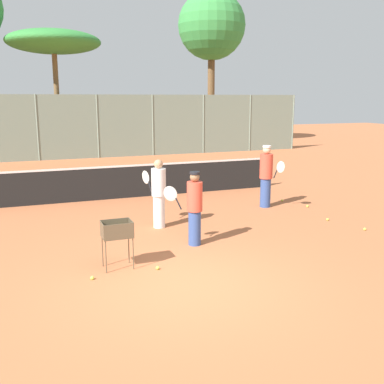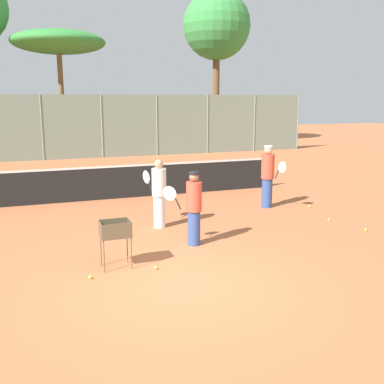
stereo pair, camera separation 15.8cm
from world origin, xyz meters
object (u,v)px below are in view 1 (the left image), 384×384
(tennis_net, at_px, (106,182))
(parked_car, at_px, (3,144))
(player_red_cap, at_px, (159,193))
(player_yellow_shirt, at_px, (266,175))
(ball_cart, at_px, (117,233))
(player_white_outfit, at_px, (194,207))

(tennis_net, xyz_separation_m, parked_car, (-3.31, 13.31, 0.10))
(player_red_cap, relative_size, parked_car, 0.40)
(parked_car, bearing_deg, player_yellow_shirt, -64.81)
(tennis_net, relative_size, ball_cart, 12.42)
(parked_car, bearing_deg, ball_cart, -82.79)
(parked_car, bearing_deg, tennis_net, -76.02)
(player_red_cap, relative_size, ball_cart, 1.86)
(ball_cart, bearing_deg, tennis_net, 81.54)
(ball_cart, distance_m, parked_car, 19.38)
(player_white_outfit, bearing_deg, ball_cart, 42.69)
(ball_cart, bearing_deg, parked_car, 97.21)
(ball_cart, relative_size, parked_car, 0.22)
(player_white_outfit, bearing_deg, player_red_cap, -58.16)
(player_yellow_shirt, relative_size, ball_cart, 1.99)
(player_white_outfit, height_order, parked_car, player_white_outfit)
(parked_car, bearing_deg, player_white_outfit, -76.97)
(player_white_outfit, height_order, player_red_cap, player_red_cap)
(player_yellow_shirt, bearing_deg, parked_car, -170.59)
(ball_cart, bearing_deg, player_white_outfit, 22.01)
(player_white_outfit, relative_size, player_red_cap, 0.96)
(player_red_cap, bearing_deg, tennis_net, -10.56)
(player_red_cap, distance_m, parked_car, 17.35)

